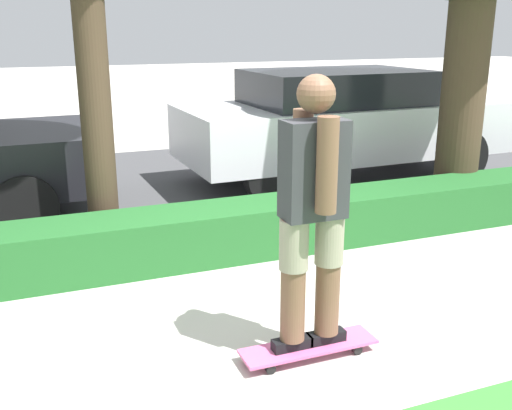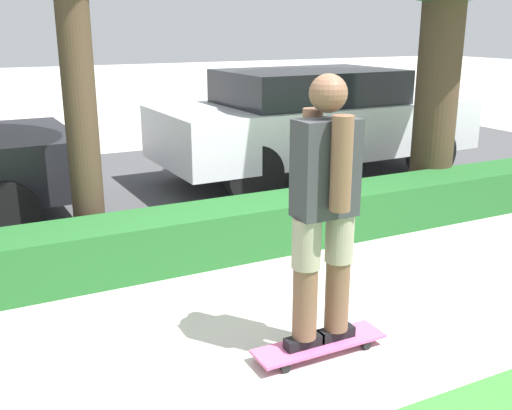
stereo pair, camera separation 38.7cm
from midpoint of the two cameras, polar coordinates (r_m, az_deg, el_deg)
name	(u,v)px [view 1 (the left image)]	position (r m, az deg, el deg)	size (l,w,h in m)	color
ground_plane	(287,336)	(4.25, 5.60, -12.40)	(60.00, 60.00, 0.00)	#BCB7AD
street_asphalt	(155,188)	(7.95, -8.26, 1.57)	(16.14, 5.00, 0.01)	#474749
hedge_row	(215,233)	(5.49, -1.93, -2.68)	(16.14, 0.60, 0.47)	#236028
skateboard	(309,347)	(4.00, 7.90, -13.30)	(0.91, 0.24, 0.08)	#DB5B93
skater_person	(313,209)	(3.63, 8.49, -0.45)	(0.50, 0.44, 1.72)	black
parked_car_middle	(341,121)	(8.35, 9.48, 7.87)	(4.49, 1.88, 1.49)	silver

